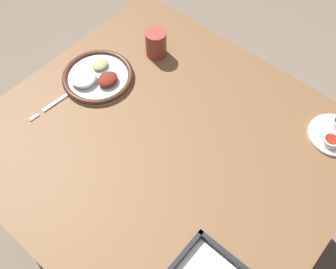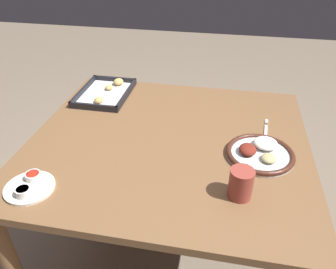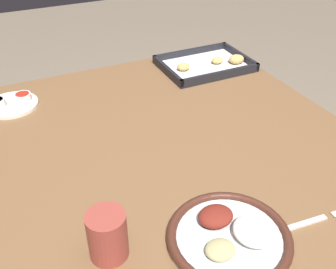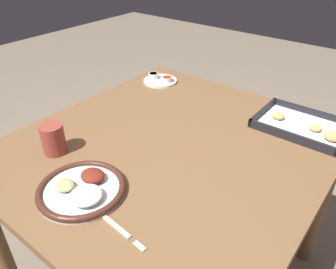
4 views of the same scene
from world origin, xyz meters
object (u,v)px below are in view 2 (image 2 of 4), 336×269
object	(u,v)px
fork	(266,134)
saucer_plate	(29,186)
drinking_cup	(241,184)
dinner_plate	(260,153)
baking_tray	(106,93)

from	to	relation	value
fork	saucer_plate	distance (m)	0.90
drinking_cup	dinner_plate	bearing A→B (deg)	-17.81
fork	dinner_plate	bearing A→B (deg)	173.85
saucer_plate	baking_tray	xyz separation A→B (m)	(0.69, -0.01, -0.00)
fork	baking_tray	bearing A→B (deg)	78.97
dinner_plate	saucer_plate	world-z (taller)	dinner_plate
dinner_plate	baking_tray	xyz separation A→B (m)	(0.37, 0.73, -0.00)
baking_tray	fork	bearing A→B (deg)	-105.97
fork	baking_tray	size ratio (longest dim) A/B	0.67
fork	baking_tray	world-z (taller)	baking_tray
fork	baking_tray	distance (m)	0.79
fork	drinking_cup	distance (m)	0.39
saucer_plate	drinking_cup	world-z (taller)	drinking_cup
dinner_plate	fork	size ratio (longest dim) A/B	1.17
dinner_plate	fork	distance (m)	0.15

